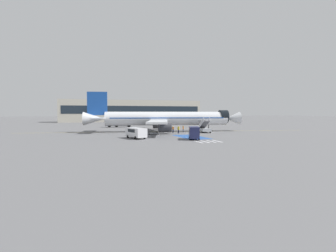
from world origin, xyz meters
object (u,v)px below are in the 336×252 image
at_px(airliner, 165,119).
at_px(service_van_1, 194,132).
at_px(fuel_tanker, 119,122).
at_px(terminal_building, 133,111).
at_px(ground_crew_2, 173,129).
at_px(service_van_0, 136,132).
at_px(ground_crew_1, 178,129).
at_px(baggage_cart, 153,133).
at_px(boarding_stairs_forward, 204,129).
at_px(ground_crew_0, 183,128).

xyz_separation_m(airliner, service_van_1, (-0.76, -20.77, -1.97)).
bearing_deg(fuel_tanker, terminal_building, 169.60).
relative_size(service_van_1, ground_crew_2, 2.80).
distance_m(fuel_tanker, ground_crew_2, 30.24).
bearing_deg(airliner, fuel_tanker, -151.13).
height_order(service_van_0, service_van_1, service_van_1).
distance_m(fuel_tanker, ground_crew_1, 33.29).
relative_size(airliner, baggage_cart, 14.91).
xyz_separation_m(baggage_cart, ground_crew_2, (6.08, 3.83, 0.68)).
bearing_deg(baggage_cart, service_van_0, 151.42).
bearing_deg(service_van_0, boarding_stairs_forward, 10.13).
bearing_deg(ground_crew_2, boarding_stairs_forward, 14.83).
height_order(ground_crew_1, terminal_building, terminal_building).
bearing_deg(baggage_cart, boarding_stairs_forward, -76.65).
xyz_separation_m(service_van_0, ground_crew_0, (14.37, 12.05, -0.26)).
bearing_deg(baggage_cart, terminal_building, -1.38).
distance_m(airliner, terminal_building, 78.87).
relative_size(boarding_stairs_forward, baggage_cart, 2.00).
distance_m(boarding_stairs_forward, ground_crew_2, 7.84).
height_order(airliner, boarding_stairs_forward, airliner).
xyz_separation_m(fuel_tanker, ground_crew_1, (9.93, -31.77, -0.62)).
distance_m(service_van_0, baggage_cart, 9.84).
bearing_deg(airliner, service_van_1, 7.62).
height_order(ground_crew_0, terminal_building, terminal_building).
bearing_deg(service_van_1, fuel_tanker, -59.74).
height_order(fuel_tanker, baggage_cart, fuel_tanker).
bearing_deg(ground_crew_0, baggage_cart, -56.58).
xyz_separation_m(fuel_tanker, baggage_cart, (3.59, -32.47, -1.44)).
bearing_deg(service_van_1, ground_crew_1, -78.01).
distance_m(boarding_stairs_forward, terminal_building, 84.62).
relative_size(service_van_0, ground_crew_1, 2.99).
bearing_deg(fuel_tanker, boarding_stairs_forward, 34.13).
height_order(service_van_1, ground_crew_1, service_van_1).
height_order(service_van_1, ground_crew_2, service_van_1).
bearing_deg(ground_crew_1, airliner, -38.29).
bearing_deg(ground_crew_2, service_van_1, -66.12).
distance_m(fuel_tanker, ground_crew_0, 31.09).
xyz_separation_m(airliner, boarding_stairs_forward, (8.61, -5.84, -2.41)).
relative_size(service_van_1, ground_crew_1, 2.49).
relative_size(service_van_0, ground_crew_0, 3.30).
xyz_separation_m(ground_crew_1, ground_crew_2, (-0.26, 3.13, -0.13)).
bearing_deg(fuel_tanker, service_van_0, 2.04).
xyz_separation_m(airliner, ground_crew_0, (3.78, -3.64, -2.41)).
bearing_deg(airliner, ground_crew_1, 20.39).
xyz_separation_m(service_van_0, ground_crew_2, (11.63, 11.90, -0.28)).
xyz_separation_m(ground_crew_1, terminal_building, (4.67, 85.52, 4.77)).
relative_size(ground_crew_0, terminal_building, 0.02).
height_order(fuel_tanker, ground_crew_0, fuel_tanker).
height_order(service_van_0, terminal_building, terminal_building).
height_order(service_van_1, terminal_building, terminal_building).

